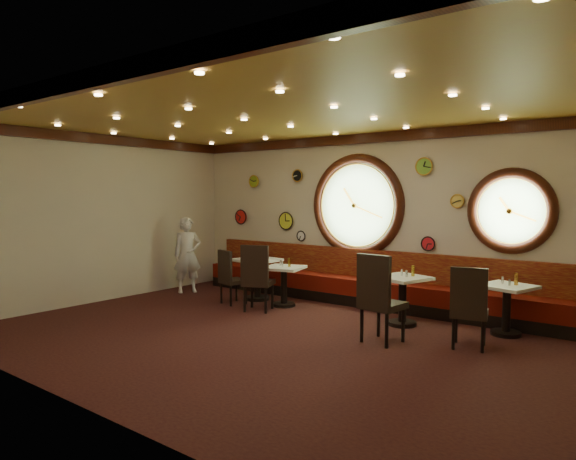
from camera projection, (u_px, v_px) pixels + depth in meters
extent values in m
cube|color=black|center=(287.00, 341.00, 7.24)|extent=(9.00, 6.00, 0.00)
cube|color=#B27C32|center=(287.00, 111.00, 7.01)|extent=(9.00, 6.00, 0.02)
cube|color=beige|center=(386.00, 219.00, 9.50)|extent=(9.00, 0.02, 3.20)
cube|color=beige|center=(89.00, 245.00, 4.75)|extent=(9.00, 0.02, 3.20)
cube|color=beige|center=(102.00, 218.00, 9.86)|extent=(0.02, 6.00, 3.20)
cube|color=black|center=(385.00, 137.00, 9.35)|extent=(9.00, 0.10, 0.18)
cube|color=black|center=(89.00, 80.00, 4.69)|extent=(9.00, 0.10, 0.18)
cube|color=black|center=(101.00, 139.00, 9.73)|extent=(0.10, 6.00, 0.18)
cube|color=black|center=(377.00, 302.00, 9.38)|extent=(8.00, 0.55, 0.20)
cube|color=#580D07|center=(378.00, 288.00, 9.36)|extent=(8.00, 0.55, 0.30)
cube|color=#61070D|center=(383.00, 265.00, 9.51)|extent=(8.00, 0.10, 0.55)
cylinder|color=#95C777|center=(357.00, 205.00, 9.84)|extent=(1.66, 0.02, 1.66)
torus|color=black|center=(357.00, 206.00, 9.83)|extent=(1.98, 0.18, 1.98)
torus|color=gold|center=(356.00, 206.00, 9.81)|extent=(1.61, 0.03, 1.61)
cylinder|color=#95C777|center=(511.00, 211.00, 8.14)|extent=(1.10, 0.02, 1.10)
torus|color=black|center=(511.00, 211.00, 8.13)|extent=(1.38, 0.18, 1.38)
torus|color=gold|center=(510.00, 211.00, 8.11)|extent=(1.09, 0.03, 1.09)
cylinder|color=red|center=(241.00, 217.00, 11.66)|extent=(0.32, 0.03, 0.32)
cylinder|color=#F3CE51|center=(458.00, 201.00, 8.62)|extent=(0.22, 0.03, 0.22)
cylinder|color=red|center=(428.00, 244.00, 8.98)|extent=(0.24, 0.03, 0.24)
cylinder|color=yellow|center=(286.00, 221.00, 10.87)|extent=(0.36, 0.03, 0.36)
cylinder|color=white|center=(301.00, 236.00, 10.65)|extent=(0.20, 0.03, 0.20)
cylinder|color=#7CC43D|center=(424.00, 166.00, 8.94)|extent=(0.30, 0.03, 0.30)
cylinder|color=black|center=(298.00, 176.00, 10.62)|extent=(0.24, 0.03, 0.24)
cylinder|color=#91B223|center=(254.00, 181.00, 11.36)|extent=(0.26, 0.03, 0.26)
cylinder|color=black|center=(257.00, 298.00, 10.06)|extent=(0.47, 0.47, 0.06)
cylinder|color=black|center=(257.00, 279.00, 10.03)|extent=(0.13, 0.13, 0.74)
cube|color=white|center=(257.00, 260.00, 10.00)|extent=(0.84, 0.84, 0.05)
cylinder|color=black|center=(284.00, 304.00, 9.48)|extent=(0.42, 0.42, 0.06)
cylinder|color=black|center=(284.00, 287.00, 9.46)|extent=(0.12, 0.12, 0.67)
cube|color=white|center=(284.00, 268.00, 9.44)|extent=(0.82, 0.82, 0.05)
cylinder|color=black|center=(402.00, 323.00, 8.10)|extent=(0.45, 0.45, 0.06)
cylinder|color=black|center=(402.00, 301.00, 8.08)|extent=(0.12, 0.12, 0.71)
cube|color=white|center=(403.00, 278.00, 8.05)|extent=(0.90, 0.90, 0.05)
cylinder|color=black|center=(506.00, 333.00, 7.53)|extent=(0.43, 0.43, 0.06)
cylinder|color=black|center=(506.00, 310.00, 7.50)|extent=(0.12, 0.12, 0.68)
cube|color=white|center=(507.00, 287.00, 7.48)|extent=(0.84, 0.84, 0.05)
cube|color=black|center=(234.00, 281.00, 9.67)|extent=(0.52, 0.52, 0.07)
cube|color=black|center=(225.00, 265.00, 9.53)|extent=(0.43, 0.16, 0.56)
cube|color=black|center=(259.00, 283.00, 9.10)|extent=(0.65, 0.65, 0.09)
cube|color=black|center=(255.00, 264.00, 8.87)|extent=(0.48, 0.25, 0.65)
cube|color=black|center=(383.00, 305.00, 7.14)|extent=(0.58, 0.58, 0.09)
cube|color=black|center=(374.00, 280.00, 6.95)|extent=(0.53, 0.13, 0.68)
cube|color=black|center=(469.00, 313.00, 6.89)|extent=(0.56, 0.56, 0.08)
cube|color=black|center=(469.00, 291.00, 6.69)|extent=(0.47, 0.17, 0.61)
cylinder|color=silver|center=(256.00, 255.00, 10.16)|extent=(0.04, 0.04, 0.10)
cylinder|color=silver|center=(280.00, 263.00, 9.55)|extent=(0.04, 0.04, 0.10)
cylinder|color=silver|center=(402.00, 272.00, 8.13)|extent=(0.04, 0.04, 0.10)
cylinder|color=silver|center=(503.00, 280.00, 7.60)|extent=(0.04, 0.04, 0.10)
cylinder|color=silver|center=(254.00, 256.00, 9.94)|extent=(0.04, 0.04, 0.10)
cylinder|color=silver|center=(282.00, 264.00, 9.44)|extent=(0.03, 0.03, 0.09)
cylinder|color=silver|center=(407.00, 274.00, 7.98)|extent=(0.04, 0.04, 0.11)
cylinder|color=#BCBDC1|center=(509.00, 282.00, 7.42)|extent=(0.03, 0.03, 0.09)
cylinder|color=orange|center=(265.00, 255.00, 10.03)|extent=(0.04, 0.04, 0.14)
cylinder|color=gold|center=(289.00, 262.00, 9.39)|extent=(0.05, 0.05, 0.16)
cylinder|color=gold|center=(413.00, 271.00, 8.06)|extent=(0.05, 0.05, 0.17)
cylinder|color=orange|center=(516.00, 279.00, 7.46)|extent=(0.06, 0.06, 0.18)
imported|color=white|center=(188.00, 255.00, 10.78)|extent=(0.62, 0.69, 1.58)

